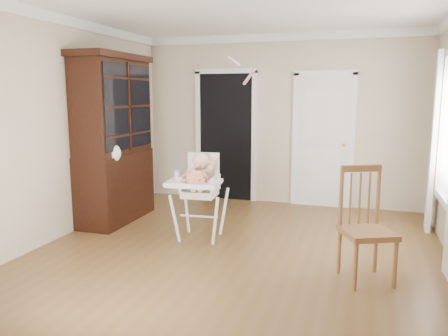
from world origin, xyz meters
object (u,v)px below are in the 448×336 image
(cake, at_px, (196,177))
(sippy_cup, at_px, (177,175))
(high_chair, at_px, (200,186))
(dining_chair, at_px, (366,228))
(china_cabinet, at_px, (114,139))

(cake, bearing_deg, sippy_cup, 162.55)
(high_chair, distance_m, dining_chair, 2.05)
(cake, relative_size, sippy_cup, 1.81)
(high_chair, height_order, cake, high_chair)
(cake, relative_size, dining_chair, 0.27)
(high_chair, height_order, china_cabinet, china_cabinet)
(china_cabinet, height_order, dining_chair, china_cabinet)
(sippy_cup, xyz_separation_m, dining_chair, (2.17, -0.52, -0.31))
(sippy_cup, height_order, dining_chair, dining_chair)
(cake, distance_m, sippy_cup, 0.29)
(high_chair, height_order, sippy_cup, high_chair)
(high_chair, distance_m, china_cabinet, 1.54)
(sippy_cup, distance_m, dining_chair, 2.25)
(china_cabinet, bearing_deg, high_chair, -15.56)
(high_chair, xyz_separation_m, china_cabinet, (-1.41, 0.39, 0.49))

